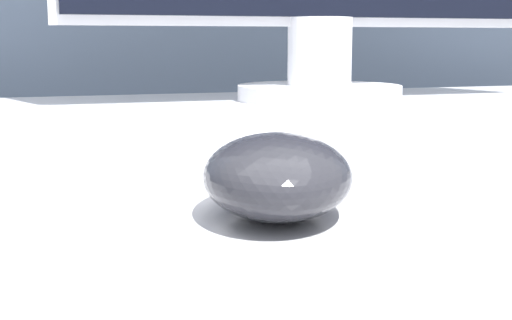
{
  "coord_description": "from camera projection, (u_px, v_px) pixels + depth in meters",
  "views": [
    {
      "loc": [
        -0.15,
        -0.5,
        0.85
      ],
      "look_at": [
        -0.04,
        -0.16,
        0.79
      ],
      "focal_mm": 50.0,
      "sensor_mm": 36.0,
      "label": 1
    }
  ],
  "objects": [
    {
      "name": "computer_mouse_near",
      "position": [
        277.0,
        175.0,
        0.32
      ],
      "size": [
        0.1,
        0.12,
        0.04
      ],
      "rotation": [
        0.0,
        0.0,
        -0.32
      ],
      "color": "#232328",
      "rests_on": "desk"
    },
    {
      "name": "partition_panel",
      "position": [
        120.0,
        163.0,
        1.18
      ],
      "size": [
        5.0,
        0.03,
        1.3
      ],
      "color": "#333D4C",
      "rests_on": "ground_plane"
    },
    {
      "name": "keyboard",
      "position": [
        44.0,
        137.0,
        0.5
      ],
      "size": [
        0.44,
        0.19,
        0.02
      ],
      "rotation": [
        0.0,
        0.0,
        -0.14
      ],
      "color": "silver",
      "rests_on": "desk"
    }
  ]
}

